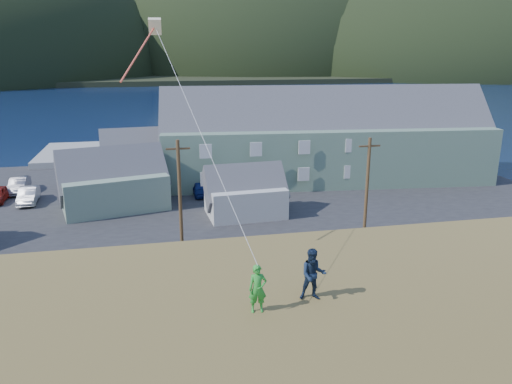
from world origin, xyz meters
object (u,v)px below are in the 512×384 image
lodge (325,137)px  shed_palegreen_near (113,181)px  shed_palegreen_far (154,158)px  kite_flyer_navy (313,275)px  wharf (138,152)px  kite_flyer_green (258,289)px  shed_white (245,193)px

lodge → shed_palegreen_near: size_ratio=3.44×
lodge → shed_palegreen_far: lodge is taller
lodge → kite_flyer_navy: (-14.28, -39.67, 3.11)m
wharf → shed_palegreen_near: (-1.52, -24.76, 2.20)m
shed_palegreen_near → shed_palegreen_far: (3.75, 8.72, 0.22)m
kite_flyer_green → kite_flyer_navy: 1.85m
kite_flyer_green → kite_flyer_navy: kite_flyer_navy is taller
lodge → shed_palegreen_near: bearing=-159.2°
shed_palegreen_near → shed_palegreen_far: bearing=53.4°
shed_palegreen_far → wharf: bearing=93.2°
wharf → shed_palegreen_far: size_ratio=2.23×
lodge → kite_flyer_navy: 42.27m
kite_flyer_navy → lodge: bearing=80.4°
shed_white → wharf: bearing=105.2°
wharf → lodge: lodge is taller
shed_palegreen_far → kite_flyer_navy: size_ratio=7.11×
lodge → kite_flyer_green: 43.28m
shed_palegreen_far → kite_flyer_green: 42.86m
kite_flyer_navy → wharf: bearing=107.1°
kite_flyer_green → lodge: bearing=71.5°
shed_palegreen_far → kite_flyer_navy: bearing=-88.3°
kite_flyer_green → kite_flyer_navy: bearing=15.9°
wharf → kite_flyer_green: kite_flyer_green is taller
shed_white → shed_palegreen_near: bearing=154.8°
shed_palegreen_near → shed_white: shed_palegreen_near is taller
wharf → shed_palegreen_far: 16.37m
shed_palegreen_near → wharf: bearing=73.1°
lodge → kite_flyer_green: size_ratio=25.52×
wharf → shed_white: (10.12, -29.31, 1.75)m
lodge → shed_white: size_ratio=4.99×
shed_white → shed_palegreen_far: (-7.89, 13.27, 0.67)m
wharf → shed_white: bearing=-70.9°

